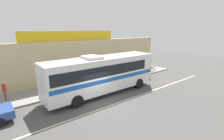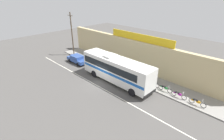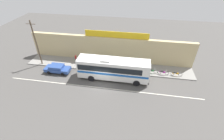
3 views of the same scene
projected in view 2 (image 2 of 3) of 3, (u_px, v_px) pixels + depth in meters
The scene contains 13 objects.
ground_plane at pixel (100, 83), 23.88m from camera, with size 70.00×70.00×0.00m, color #4F4C49.
sidewalk_slab at pixel (124, 71), 27.19m from camera, with size 30.00×3.60×0.14m, color gray.
storefront_facade at pixel (133, 54), 27.58m from camera, with size 30.00×0.70×4.80m, color tan.
storefront_billboard at pixel (140, 38), 25.57m from camera, with size 11.31×0.12×1.10m, color gold.
road_center_stripe at pixel (95, 85), 23.37m from camera, with size 30.00×0.14×0.01m, color silver.
intercity_bus at pixel (116, 69), 23.24m from camera, with size 11.28×2.67×3.78m.
parked_car at pixel (77, 59), 30.16m from camera, with size 4.34×1.90×1.37m.
utility_pole at pixel (72, 33), 32.40m from camera, with size 1.60×0.22×8.12m.
motorcycle_blue at pixel (197, 102), 18.74m from camera, with size 1.89×0.56×0.94m.
motorcycle_orange at pixel (165, 88), 21.39m from camera, with size 1.86×0.56×0.94m.
motorcycle_red at pixel (153, 83), 22.60m from camera, with size 1.93×0.56×0.94m.
motorcycle_black at pixel (179, 95), 20.10m from camera, with size 1.88×0.56×0.94m.
pedestrian_far_left at pixel (100, 55), 30.88m from camera, with size 0.30×0.48×1.62m.
Camera 2 is at (15.96, -13.54, 11.77)m, focal length 27.08 mm.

